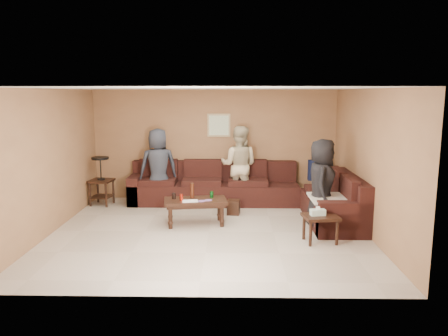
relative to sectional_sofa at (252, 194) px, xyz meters
name	(u,v)px	position (x,y,z in m)	size (l,w,h in m)	color
room	(208,138)	(-0.81, -1.52, 1.34)	(5.60, 5.50, 2.50)	#B0A595
sectional_sofa	(252,194)	(0.00, 0.00, 0.00)	(4.65, 2.90, 0.97)	black
coffee_table	(195,203)	(-1.09, -1.07, 0.08)	(1.22, 0.73, 0.76)	black
end_table_left	(101,180)	(-3.26, 0.33, 0.23)	(0.53, 0.53, 1.06)	black
side_table_right	(320,219)	(1.04, -2.02, 0.07)	(0.61, 0.53, 0.60)	black
waste_bin	(233,207)	(-0.38, -0.38, -0.18)	(0.25, 0.25, 0.29)	black
wall_art	(219,125)	(-0.71, 0.96, 1.37)	(0.52, 0.04, 0.52)	#9E8D62
person_left	(158,167)	(-2.02, 0.39, 0.51)	(0.82, 0.53, 1.68)	#272C37
person_middle	(239,165)	(-0.26, 0.50, 0.54)	(0.84, 0.65, 1.72)	#C1B38F
person_right	(322,184)	(1.20, -1.24, 0.49)	(0.79, 0.52, 1.63)	black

